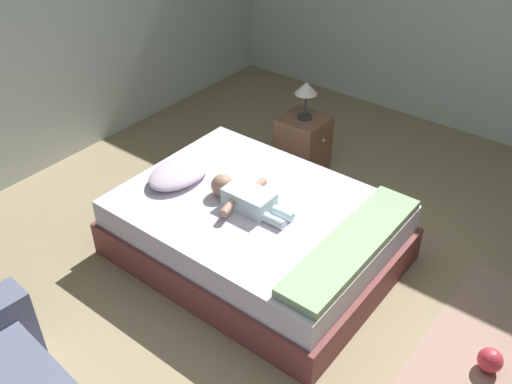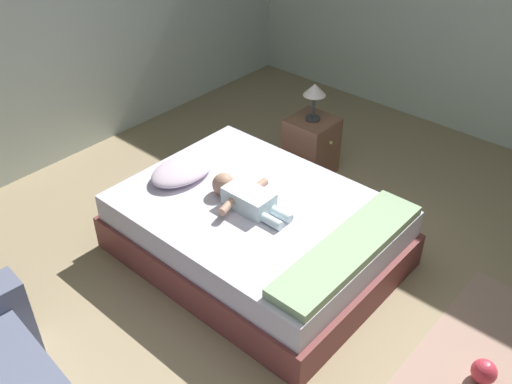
{
  "view_description": "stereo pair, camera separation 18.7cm",
  "coord_description": "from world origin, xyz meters",
  "px_view_note": "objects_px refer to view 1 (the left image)",
  "views": [
    {
      "loc": [
        -2.25,
        -1.2,
        2.79
      ],
      "look_at": [
        0.2,
        0.72,
        0.57
      ],
      "focal_mm": 39.52,
      "sensor_mm": 36.0,
      "label": 1
    },
    {
      "loc": [
        -2.13,
        -1.34,
        2.79
      ],
      "look_at": [
        0.2,
        0.72,
        0.57
      ],
      "focal_mm": 39.52,
      "sensor_mm": 36.0,
      "label": 2
    }
  ],
  "objects_px": {
    "pillow": "(179,172)",
    "bed": "(256,231)",
    "baby": "(244,197)",
    "nightstand": "(303,145)",
    "toy_ball": "(490,360)",
    "toothbrush": "(259,188)",
    "lamp": "(306,91)"
  },
  "relations": [
    {
      "from": "toothbrush",
      "to": "toy_ball",
      "type": "relative_size",
      "value": 1.15
    },
    {
      "from": "bed",
      "to": "baby",
      "type": "relative_size",
      "value": 2.96
    },
    {
      "from": "pillow",
      "to": "toothbrush",
      "type": "bearing_deg",
      "value": -64.83
    },
    {
      "from": "toy_ball",
      "to": "nightstand",
      "type": "bearing_deg",
      "value": 62.03
    },
    {
      "from": "baby",
      "to": "toy_ball",
      "type": "height_order",
      "value": "baby"
    },
    {
      "from": "toy_ball",
      "to": "pillow",
      "type": "bearing_deg",
      "value": 93.64
    },
    {
      "from": "pillow",
      "to": "nightstand",
      "type": "xyz_separation_m",
      "value": [
        1.25,
        -0.26,
        -0.26
      ]
    },
    {
      "from": "bed",
      "to": "pillow",
      "type": "height_order",
      "value": "pillow"
    },
    {
      "from": "baby",
      "to": "toothbrush",
      "type": "bearing_deg",
      "value": 9.14
    },
    {
      "from": "nightstand",
      "to": "baby",
      "type": "bearing_deg",
      "value": -165.17
    },
    {
      "from": "bed",
      "to": "toy_ball",
      "type": "bearing_deg",
      "value": -88.3
    },
    {
      "from": "toothbrush",
      "to": "toy_ball",
      "type": "distance_m",
      "value": 1.84
    },
    {
      "from": "baby",
      "to": "toothbrush",
      "type": "height_order",
      "value": "baby"
    },
    {
      "from": "pillow",
      "to": "baby",
      "type": "height_order",
      "value": "baby"
    },
    {
      "from": "toothbrush",
      "to": "pillow",
      "type": "bearing_deg",
      "value": 115.17
    },
    {
      "from": "pillow",
      "to": "toy_ball",
      "type": "xyz_separation_m",
      "value": [
        0.15,
        -2.33,
        -0.44
      ]
    },
    {
      "from": "lamp",
      "to": "toy_ball",
      "type": "xyz_separation_m",
      "value": [
        -1.1,
        -2.08,
        -0.7
      ]
    },
    {
      "from": "bed",
      "to": "lamp",
      "type": "xyz_separation_m",
      "value": [
        1.15,
        0.38,
        0.55
      ]
    },
    {
      "from": "bed",
      "to": "nightstand",
      "type": "relative_size",
      "value": 3.6
    },
    {
      "from": "pillow",
      "to": "bed",
      "type": "bearing_deg",
      "value": -81.23
    },
    {
      "from": "toothbrush",
      "to": "toy_ball",
      "type": "bearing_deg",
      "value": -93.4
    },
    {
      "from": "toy_ball",
      "to": "lamp",
      "type": "bearing_deg",
      "value": 62.03
    },
    {
      "from": "baby",
      "to": "lamp",
      "type": "relative_size",
      "value": 1.97
    },
    {
      "from": "bed",
      "to": "nightstand",
      "type": "height_order",
      "value": "nightstand"
    },
    {
      "from": "pillow",
      "to": "nightstand",
      "type": "height_order",
      "value": "pillow"
    },
    {
      "from": "bed",
      "to": "toothbrush",
      "type": "xyz_separation_m",
      "value": [
        0.16,
        0.09,
        0.25
      ]
    },
    {
      "from": "lamp",
      "to": "bed",
      "type": "bearing_deg",
      "value": -161.83
    },
    {
      "from": "baby",
      "to": "toothbrush",
      "type": "distance_m",
      "value": 0.23
    },
    {
      "from": "nightstand",
      "to": "lamp",
      "type": "bearing_deg",
      "value": 90.0
    },
    {
      "from": "toothbrush",
      "to": "nightstand",
      "type": "height_order",
      "value": "nightstand"
    },
    {
      "from": "nightstand",
      "to": "lamp",
      "type": "height_order",
      "value": "lamp"
    },
    {
      "from": "nightstand",
      "to": "bed",
      "type": "bearing_deg",
      "value": -161.83
    }
  ]
}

